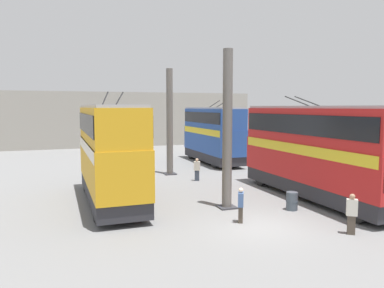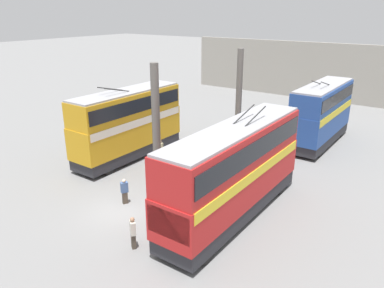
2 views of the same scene
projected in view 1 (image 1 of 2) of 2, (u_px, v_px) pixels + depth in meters
The scene contains 12 objects.
ground_plane at pixel (259, 227), 16.26m from camera, with size 240.00×240.00×0.00m, color slate.
depot_back_wall at pixel (123, 120), 48.52m from camera, with size 0.50×36.00×7.11m.
support_column_near at pixel (227, 132), 18.94m from camera, with size 0.89×0.89×8.08m.
support_column_far at pixel (170, 124), 28.56m from camera, with size 0.89×0.89×8.08m.
bus_left_near at pixel (316, 146), 20.90m from camera, with size 11.46×2.54×5.87m.
bus_left_far at pixel (213, 131), 34.69m from camera, with size 9.08×2.54×5.77m.
bus_right_mid at pixel (110, 148), 20.03m from camera, with size 9.61×2.54×5.91m.
person_by_left_row at pixel (352, 213), 15.21m from camera, with size 0.44×0.48×1.69m.
person_aisle_midway at pixel (197, 169), 26.32m from camera, with size 0.41×0.48×1.60m.
person_aisle_foreground at pixel (241, 204), 16.77m from camera, with size 0.48×0.41×1.59m.
person_by_right_row at pixel (151, 181), 21.83m from camera, with size 0.30×0.45×1.67m.
oil_drum at pixel (292, 201), 18.86m from camera, with size 0.60×0.60×0.92m.
Camera 1 is at (-13.88, 8.12, 5.19)m, focal length 35.00 mm.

